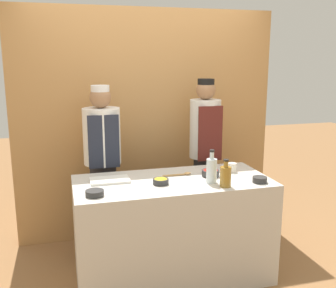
# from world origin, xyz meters

# --- Properties ---
(ground_plane) EXTENTS (14.00, 14.00, 0.00)m
(ground_plane) POSITION_xyz_m (0.00, 0.00, 0.00)
(ground_plane) COLOR olive
(cabinet_wall) EXTENTS (2.76, 0.18, 2.40)m
(cabinet_wall) POSITION_xyz_m (0.00, 1.04, 1.20)
(cabinet_wall) COLOR #B7844C
(cabinet_wall) RESTS_ON ground_plane
(counter) EXTENTS (1.65, 0.77, 0.89)m
(counter) POSITION_xyz_m (0.00, 0.00, 0.45)
(counter) COLOR beige
(counter) RESTS_ON ground_plane
(sauce_bowl_green) EXTENTS (0.14, 0.14, 0.04)m
(sauce_bowl_green) POSITION_xyz_m (-0.67, -0.22, 0.92)
(sauce_bowl_green) COLOR #2D2D2D
(sauce_bowl_green) RESTS_ON counter
(sauce_bowl_red) EXTENTS (0.15, 0.15, 0.06)m
(sauce_bowl_red) POSITION_xyz_m (0.35, 0.02, 0.92)
(sauce_bowl_red) COLOR #2D2D2D
(sauce_bowl_red) RESTS_ON counter
(sauce_bowl_yellow) EXTENTS (0.13, 0.13, 0.05)m
(sauce_bowl_yellow) POSITION_xyz_m (-0.12, -0.08, 0.92)
(sauce_bowl_yellow) COLOR #2D2D2D
(sauce_bowl_yellow) RESTS_ON counter
(sauce_bowl_white) EXTENTS (0.12, 0.12, 0.05)m
(sauce_bowl_white) POSITION_xyz_m (0.68, -0.25, 0.92)
(sauce_bowl_white) COLOR #2D2D2D
(sauce_bowl_white) RESTS_ON counter
(cutting_board) EXTENTS (0.33, 0.21, 0.02)m
(cutting_board) POSITION_xyz_m (-0.52, 0.11, 0.90)
(cutting_board) COLOR white
(cutting_board) RESTS_ON counter
(bottle_clear) EXTENTS (0.09, 0.09, 0.28)m
(bottle_clear) POSITION_xyz_m (0.29, -0.15, 1.00)
(bottle_clear) COLOR silver
(bottle_clear) RESTS_ON counter
(bottle_vinegar) EXTENTS (0.09, 0.09, 0.22)m
(bottle_vinegar) POSITION_xyz_m (0.36, -0.27, 0.98)
(bottle_vinegar) COLOR olive
(bottle_vinegar) RESTS_ON counter
(cup_cream) EXTENTS (0.08, 0.08, 0.08)m
(cup_cream) POSITION_xyz_m (0.58, 0.10, 0.93)
(cup_cream) COLOR silver
(cup_cream) RESTS_ON counter
(wooden_spoon) EXTENTS (0.26, 0.04, 0.03)m
(wooden_spoon) POSITION_xyz_m (0.11, 0.11, 0.90)
(wooden_spoon) COLOR #B2844C
(wooden_spoon) RESTS_ON counter
(chef_left) EXTENTS (0.35, 0.35, 1.65)m
(chef_left) POSITION_xyz_m (-0.52, 0.63, 0.90)
(chef_left) COLOR #28282D
(chef_left) RESTS_ON ground_plane
(chef_right) EXTENTS (0.31, 0.31, 1.70)m
(chef_right) POSITION_xyz_m (0.52, 0.63, 0.94)
(chef_right) COLOR #28282D
(chef_right) RESTS_ON ground_plane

